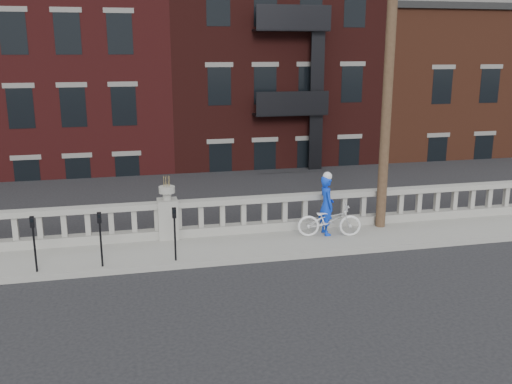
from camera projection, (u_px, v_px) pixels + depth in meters
ground at (184, 302)px, 12.18m from camera, size 120.00×120.00×0.00m
sidewalk at (172, 252)px, 14.99m from camera, size 32.00×2.20×0.15m
balustrade at (168, 221)px, 15.75m from camera, size 28.00×0.34×1.03m
planter_pedestal at (168, 214)px, 15.70m from camera, size 0.55×0.55×1.76m
lower_level at (150, 95)px, 33.41m from camera, size 80.00×44.00×20.80m
utility_pole at (390, 50)px, 15.65m from camera, size 1.60×0.28×10.00m
parking_meter_b at (34, 238)px, 13.25m from camera, size 0.10×0.09×1.36m
parking_meter_c at (100, 233)px, 13.58m from camera, size 0.10×0.09×1.36m
parking_meter_d at (175, 228)px, 13.97m from camera, size 0.10×0.09×1.36m
bicycle at (329, 220)px, 15.90m from camera, size 1.86×0.96×0.93m
cyclist at (326, 205)px, 15.98m from camera, size 0.41×0.62×1.69m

